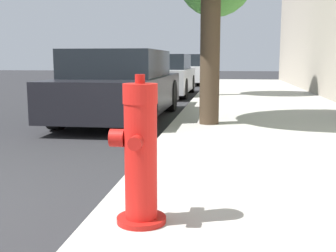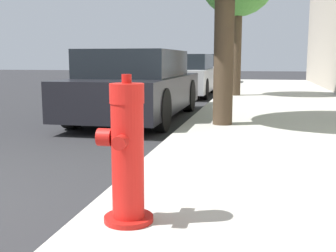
% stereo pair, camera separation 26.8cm
% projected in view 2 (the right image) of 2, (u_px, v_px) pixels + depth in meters
% --- Properties ---
extents(fire_hydrant, '(0.35, 0.36, 0.95)m').
position_uv_depth(fire_hydrant, '(127.00, 155.00, 2.66)').
color(fire_hydrant, '#A91511').
rests_on(fire_hydrant, sidewalk_slab).
extents(parked_car_near, '(1.74, 4.42, 1.32)m').
position_uv_depth(parked_car_near, '(138.00, 86.00, 8.11)').
color(parked_car_near, black).
rests_on(parked_car_near, ground_plane).
extents(parked_car_mid, '(1.81, 4.06, 1.30)m').
position_uv_depth(parked_car_mid, '(184.00, 76.00, 13.39)').
color(parked_car_mid, '#B7B7BC').
rests_on(parked_car_mid, ground_plane).
extents(parked_car_far, '(1.85, 3.82, 1.37)m').
position_uv_depth(parked_car_far, '(208.00, 70.00, 19.46)').
color(parked_car_far, silver).
rests_on(parked_car_far, ground_plane).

